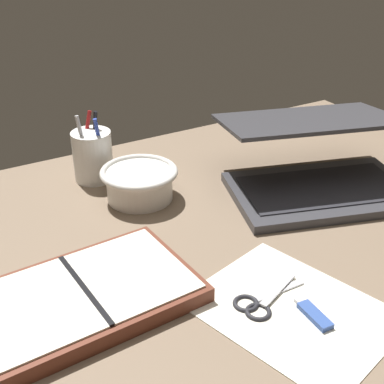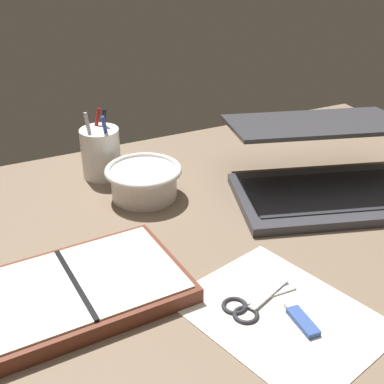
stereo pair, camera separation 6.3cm
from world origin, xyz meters
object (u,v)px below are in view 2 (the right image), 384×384
bowl (144,180)px  pen_cup (101,152)px  laptop (324,170)px  planner (76,291)px  scissors (247,307)px

bowl → pen_cup: bearing=110.6°
laptop → bowl: size_ratio=2.84×
planner → bowl: bearing=47.1°
scissors → planner: bearing=137.6°
laptop → pen_cup: (-37.71, 27.01, 0.32)cm
pen_cup → bowl: bearing=-69.4°
bowl → scissors: 38.25cm
bowl → planner: 32.48cm
laptop → scissors: (-31.78, -23.77, -4.78)cm
laptop → scissors: laptop is taller
bowl → planner: bowl is taller
pen_cup → planner: pen_cup is taller
bowl → planner: (-20.60, -25.01, -2.18)cm
pen_cup → scissors: (5.93, -50.78, -5.10)cm
laptop → planner: size_ratio=1.31×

